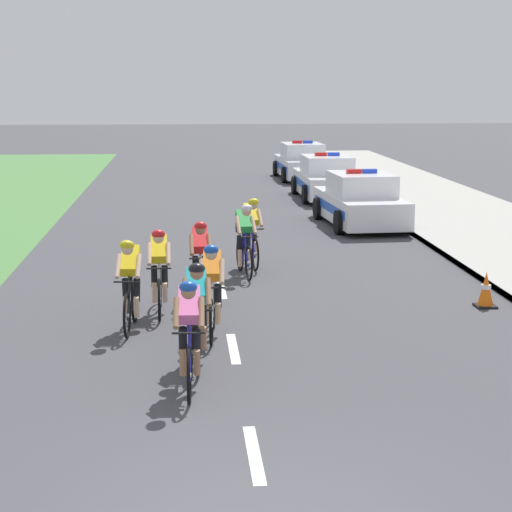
% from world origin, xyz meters
% --- Properties ---
extents(kerb_edge, '(0.16, 60.00, 0.13)m').
position_xyz_m(kerb_edge, '(5.32, 14.00, 0.07)').
color(kerb_edge, '#9E9E99').
rests_on(kerb_edge, ground).
extents(lane_markings_centre, '(0.14, 17.60, 0.01)m').
position_xyz_m(lane_markings_centre, '(0.00, 5.81, 0.00)').
color(lane_markings_centre, white).
rests_on(lane_markings_centre, ground).
extents(cyclist_lead, '(0.42, 1.72, 1.56)m').
position_xyz_m(cyclist_lead, '(-0.67, 3.95, 0.79)').
color(cyclist_lead, black).
rests_on(cyclist_lead, ground).
extents(cyclist_second, '(0.42, 1.72, 1.56)m').
position_xyz_m(cyclist_second, '(-0.55, 5.08, 0.79)').
color(cyclist_second, black).
rests_on(cyclist_second, ground).
extents(cyclist_third, '(0.44, 1.72, 1.56)m').
position_xyz_m(cyclist_third, '(-0.29, 6.48, 0.79)').
color(cyclist_third, black).
rests_on(cyclist_third, ground).
extents(cyclist_fourth, '(0.44, 1.72, 1.56)m').
position_xyz_m(cyclist_fourth, '(-1.59, 7.00, 0.79)').
color(cyclist_fourth, black).
rests_on(cyclist_fourth, ground).
extents(cyclist_fifth, '(0.42, 1.72, 1.56)m').
position_xyz_m(cyclist_fifth, '(-1.15, 8.01, 0.79)').
color(cyclist_fifth, black).
rests_on(cyclist_fifth, ground).
extents(cyclist_sixth, '(0.42, 1.72, 1.56)m').
position_xyz_m(cyclist_sixth, '(-0.42, 8.84, 0.79)').
color(cyclist_sixth, black).
rests_on(cyclist_sixth, ground).
extents(cyclist_seventh, '(0.45, 1.72, 1.56)m').
position_xyz_m(cyclist_seventh, '(0.53, 11.06, 0.79)').
color(cyclist_seventh, black).
rests_on(cyclist_seventh, ground).
extents(cyclist_eighth, '(0.45, 1.72, 1.56)m').
position_xyz_m(cyclist_eighth, '(0.74, 12.02, 0.79)').
color(cyclist_eighth, black).
rests_on(cyclist_eighth, ground).
extents(police_car_nearest, '(2.20, 4.50, 1.59)m').
position_xyz_m(police_car_nearest, '(4.19, 17.48, 0.68)').
color(police_car_nearest, white).
rests_on(police_car_nearest, ground).
extents(police_car_second, '(2.03, 4.42, 1.59)m').
position_xyz_m(police_car_second, '(4.19, 23.52, 0.68)').
color(police_car_second, white).
rests_on(police_car_second, ground).
extents(police_car_third, '(2.09, 4.44, 1.59)m').
position_xyz_m(police_car_third, '(4.19, 29.99, 0.68)').
color(police_car_third, silver).
rests_on(police_car_third, ground).
extents(traffic_cone_near, '(0.36, 0.36, 0.64)m').
position_xyz_m(traffic_cone_near, '(4.63, 8.04, 0.31)').
color(traffic_cone_near, black).
rests_on(traffic_cone_near, ground).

